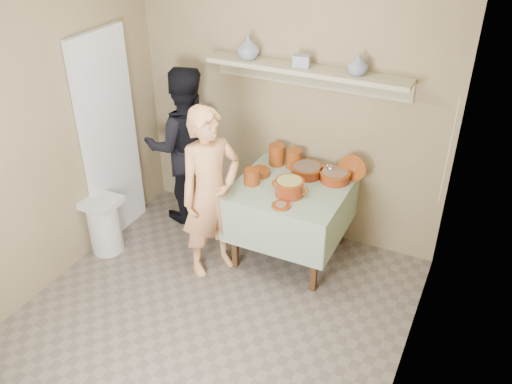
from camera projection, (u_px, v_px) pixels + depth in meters
The scene contains 22 objects.
ground at pixel (198, 335), 4.28m from camera, with size 3.50×3.50×0.00m, color #6B5F54.
tile_panel at pixel (110, 139), 5.04m from camera, with size 0.06×0.70×2.00m, color silver.
plate_stack_a at pixel (277, 155), 5.07m from camera, with size 0.15×0.15×0.20m, color maroon.
plate_stack_b at pixel (294, 159), 5.02m from camera, with size 0.15×0.15×0.18m, color maroon.
bowl_stack at pixel (252, 177), 4.76m from camera, with size 0.14×0.14×0.14m, color maroon.
empty_bowl at pixel (260, 172), 4.93m from camera, with size 0.19×0.19×0.06m, color maroon.
propped_lid at pixel (352, 168), 4.80m from camera, with size 0.25×0.25×0.02m, color maroon.
vase_right at pixel (358, 64), 4.36m from camera, with size 0.17×0.17×0.17m, color navy.
vase_left at pixel (248, 47), 4.72m from camera, with size 0.20×0.20×0.21m, color navy.
ceramic_box at pixel (302, 61), 4.55m from camera, with size 0.14×0.10×0.10m, color navy.
person_cook at pixel (211, 194), 4.61m from camera, with size 0.57×0.38×1.57m, color tan.
person_helper at pixel (185, 146), 5.35m from camera, with size 0.78×0.61×1.61m, color black.
room_shell at pixel (184, 152), 3.45m from camera, with size 3.04×3.54×2.62m.
serving_table at pixel (292, 197), 4.84m from camera, with size 0.97×0.97×0.76m.
cazuela_meat_a at pixel (307, 170), 4.90m from camera, with size 0.30×0.30×0.10m.
cazuela_meat_b at pixel (335, 175), 4.81m from camera, with size 0.28×0.28×0.10m.
ladle at pixel (331, 168), 4.81m from camera, with size 0.08×0.26×0.19m.
cazuela_rice at pixel (289, 186), 4.59m from camera, with size 0.33×0.25×0.14m.
front_plate at pixel (281, 205), 4.47m from camera, with size 0.16×0.16×0.03m.
wall_shelf at pixel (307, 72), 4.62m from camera, with size 1.80×0.25×0.21m.
trash_bin at pixel (105, 225), 5.09m from camera, with size 0.32×0.32×0.56m.
electrical_cord at pixel (449, 154), 4.23m from camera, with size 0.01×0.05×0.90m.
Camera 1 is at (1.75, -2.58, 3.17)m, focal length 38.00 mm.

